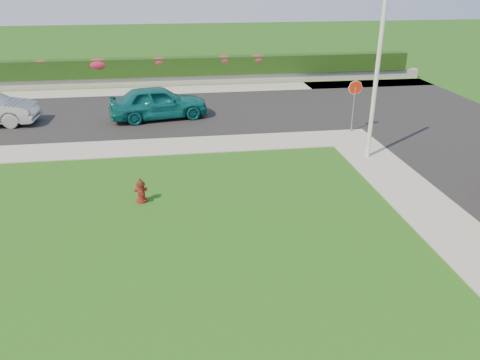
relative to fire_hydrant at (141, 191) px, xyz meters
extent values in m
plane|color=black|center=(1.54, -4.06, -0.37)|extent=(120.00, 120.00, 0.00)
cube|color=black|center=(-3.46, 9.94, -0.35)|extent=(26.00, 8.00, 0.04)
cube|color=gray|center=(-4.46, 4.94, -0.35)|extent=(24.00, 2.00, 0.04)
cube|color=gray|center=(8.54, 4.94, -0.35)|extent=(2.00, 2.00, 0.04)
cube|color=gray|center=(0.54, 14.94, -0.35)|extent=(34.00, 2.00, 0.04)
cube|color=gray|center=(0.54, 16.44, -0.07)|extent=(34.00, 0.40, 0.60)
cube|color=black|center=(0.54, 16.54, 0.78)|extent=(32.00, 0.90, 1.10)
cylinder|color=#51110C|center=(0.00, 0.01, -0.33)|extent=(0.33, 0.33, 0.08)
cylinder|color=#51110C|center=(0.00, 0.01, -0.04)|extent=(0.23, 0.23, 0.51)
cylinder|color=black|center=(0.00, 0.01, 0.22)|extent=(0.27, 0.27, 0.05)
sphere|color=black|center=(0.00, 0.01, 0.25)|extent=(0.23, 0.23, 0.23)
cylinder|color=black|center=(0.00, 0.01, 0.37)|extent=(0.07, 0.07, 0.07)
cylinder|color=#51110C|center=(-0.15, 0.00, 0.04)|extent=(0.10, 0.11, 0.11)
cylinder|color=#51110C|center=(0.15, 0.01, 0.04)|extent=(0.10, 0.11, 0.11)
cylinder|color=#51110C|center=(0.01, -0.14, -0.02)|extent=(0.15, 0.13, 0.15)
imported|color=#0C5A5E|center=(0.44, 9.00, 0.46)|extent=(4.89, 2.65, 1.58)
cylinder|color=silver|center=(8.41, 2.62, 2.49)|extent=(0.16, 0.16, 5.71)
cylinder|color=slate|center=(8.93, 5.72, 0.65)|extent=(0.06, 0.06, 2.04)
cylinder|color=#AA210B|center=(8.93, 5.72, 1.62)|extent=(0.59, 0.04, 0.59)
cylinder|color=white|center=(8.93, 5.72, 1.62)|extent=(0.63, 0.03, 0.63)
ellipsoid|color=#AF1E47|center=(-6.53, 16.44, 1.11)|extent=(1.09, 0.70, 0.55)
ellipsoid|color=#AF1E47|center=(-3.23, 16.44, 1.05)|extent=(1.42, 0.92, 0.71)
ellipsoid|color=#AF1E47|center=(0.41, 16.44, 1.10)|extent=(1.18, 0.76, 0.59)
ellipsoid|color=#AF1E47|center=(4.49, 16.44, 1.10)|extent=(1.18, 0.76, 0.59)
ellipsoid|color=#AF1E47|center=(6.62, 16.44, 1.10)|extent=(1.19, 0.76, 0.59)
camera|label=1|loc=(1.14, -13.30, 6.14)|focal=35.00mm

